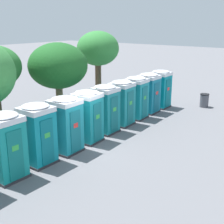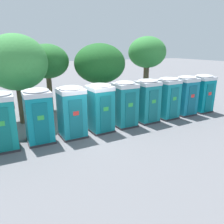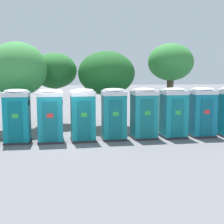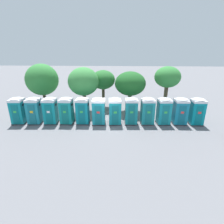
% 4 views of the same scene
% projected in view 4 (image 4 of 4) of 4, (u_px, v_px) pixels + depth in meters
% --- Properties ---
extents(ground_plane, '(120.00, 120.00, 0.00)m').
position_uv_depth(ground_plane, '(107.00, 124.00, 16.87)').
color(ground_plane, slate).
extents(portapotty_0, '(1.27, 1.28, 2.54)m').
position_uv_depth(portapotty_0, '(18.00, 111.00, 16.59)').
color(portapotty_0, '#2D2D33').
rests_on(portapotty_0, ground).
extents(portapotty_1, '(1.27, 1.27, 2.54)m').
position_uv_depth(portapotty_1, '(34.00, 111.00, 16.58)').
color(portapotty_1, '#2D2D33').
rests_on(portapotty_1, ground).
extents(portapotty_2, '(1.28, 1.28, 2.54)m').
position_uv_depth(portapotty_2, '(50.00, 111.00, 16.59)').
color(portapotty_2, '#2D2D33').
rests_on(portapotty_2, ground).
extents(portapotty_3, '(1.18, 1.21, 2.54)m').
position_uv_depth(portapotty_3, '(66.00, 111.00, 16.58)').
color(portapotty_3, '#2D2D33').
rests_on(portapotty_3, ground).
extents(portapotty_4, '(1.21, 1.22, 2.54)m').
position_uv_depth(portapotty_4, '(83.00, 111.00, 16.58)').
color(portapotty_4, '#2D2D33').
rests_on(portapotty_4, ground).
extents(portapotty_5, '(1.27, 1.26, 2.54)m').
position_uv_depth(portapotty_5, '(99.00, 111.00, 16.46)').
color(portapotty_5, '#2D2D33').
rests_on(portapotty_5, ground).
extents(portapotty_6, '(1.25, 1.29, 2.54)m').
position_uv_depth(portapotty_6, '(115.00, 111.00, 16.45)').
color(portapotty_6, '#2D2D33').
rests_on(portapotty_6, ground).
extents(portapotty_7, '(1.20, 1.23, 2.54)m').
position_uv_depth(portapotty_7, '(131.00, 111.00, 16.51)').
color(portapotty_7, '#2D2D33').
rests_on(portapotty_7, ground).
extents(portapotty_8, '(1.30, 1.28, 2.54)m').
position_uv_depth(portapotty_8, '(147.00, 111.00, 16.50)').
color(portapotty_8, '#2D2D33').
rests_on(portapotty_8, ground).
extents(portapotty_9, '(1.27, 1.28, 2.54)m').
position_uv_depth(portapotty_9, '(164.00, 111.00, 16.45)').
color(portapotty_9, '#2D2D33').
rests_on(portapotty_9, ground).
extents(portapotty_10, '(1.25, 1.22, 2.54)m').
position_uv_depth(portapotty_10, '(180.00, 111.00, 16.43)').
color(portapotty_10, '#2D2D33').
rests_on(portapotty_10, ground).
extents(portapotty_11, '(1.21, 1.22, 2.54)m').
position_uv_depth(portapotty_11, '(197.00, 111.00, 16.37)').
color(portapotty_11, '#2D2D33').
rests_on(portapotty_11, ground).
extents(street_tree_0, '(3.72, 3.72, 5.23)m').
position_uv_depth(street_tree_0, '(42.00, 80.00, 20.35)').
color(street_tree_0, '#4C3826').
rests_on(street_tree_0, ground).
extents(street_tree_1, '(2.82, 2.82, 5.06)m').
position_uv_depth(street_tree_1, '(167.00, 78.00, 19.06)').
color(street_tree_1, brown).
rests_on(street_tree_1, ground).
extents(street_tree_2, '(3.37, 3.37, 4.53)m').
position_uv_depth(street_tree_2, '(130.00, 84.00, 19.07)').
color(street_tree_2, brown).
rests_on(street_tree_2, ground).
extents(street_tree_3, '(3.33, 3.33, 4.99)m').
position_uv_depth(street_tree_3, '(83.00, 82.00, 18.92)').
color(street_tree_3, '#4C3826').
rests_on(street_tree_3, ground).
extents(street_tree_4, '(2.79, 2.79, 4.50)m').
position_uv_depth(street_tree_4, '(103.00, 80.00, 20.50)').
color(street_tree_4, brown).
rests_on(street_tree_4, ground).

